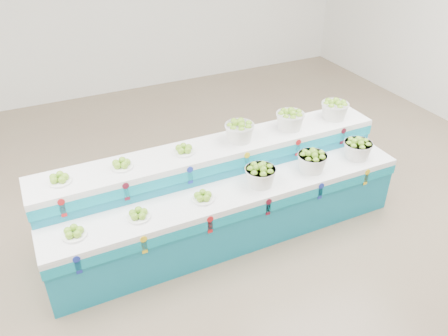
{
  "coord_description": "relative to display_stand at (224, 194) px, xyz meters",
  "views": [
    {
      "loc": [
        -1.59,
        -3.5,
        3.58
      ],
      "look_at": [
        0.23,
        0.31,
        0.87
      ],
      "focal_mm": 36.41,
      "sensor_mm": 36.0,
      "label": 1
    }
  ],
  "objects": [
    {
      "name": "plate_upper_right",
      "position": [
        -0.37,
        0.25,
        0.56
      ],
      "size": [
        0.24,
        0.24,
        0.1
      ],
      "primitive_type": "cylinder",
      "rotation": [
        0.0,
        0.0,
        0.0
      ],
      "color": "white",
      "rests_on": "display_stand"
    },
    {
      "name": "ground",
      "position": [
        -0.23,
        -0.31,
        -0.51
      ],
      "size": [
        10.0,
        10.0,
        0.0
      ],
      "primitive_type": "plane",
      "color": "#745F4A",
      "rests_on": "ground"
    },
    {
      "name": "basket_upper_mid",
      "position": [
        1.0,
        0.26,
        0.63
      ],
      "size": [
        0.34,
        0.34,
        0.25
      ],
      "primitive_type": null,
      "rotation": [
        0.0,
        0.0,
        0.0
      ],
      "color": "silver",
      "rests_on": "display_stand"
    },
    {
      "name": "plate_lower_left",
      "position": [
        -1.69,
        -0.26,
        0.26
      ],
      "size": [
        0.24,
        0.24,
        0.1
      ],
      "primitive_type": "cylinder",
      "rotation": [
        0.0,
        0.0,
        0.0
      ],
      "color": "white",
      "rests_on": "display_stand"
    },
    {
      "name": "basket_lower_left",
      "position": [
        0.32,
        -0.26,
        0.33
      ],
      "size": [
        0.34,
        0.34,
        0.25
      ],
      "primitive_type": null,
      "rotation": [
        0.0,
        0.0,
        0.0
      ],
      "color": "silver",
      "rests_on": "display_stand"
    },
    {
      "name": "plate_upper_left",
      "position": [
        -1.69,
        0.25,
        0.56
      ],
      "size": [
        0.24,
        0.24,
        0.1
      ],
      "primitive_type": "cylinder",
      "rotation": [
        0.0,
        0.0,
        0.0
      ],
      "color": "white",
      "rests_on": "display_stand"
    },
    {
      "name": "display_stand",
      "position": [
        0.0,
        0.0,
        0.0
      ],
      "size": [
        4.12,
        1.06,
        1.02
      ],
      "primitive_type": null,
      "rotation": [
        0.0,
        0.0,
        0.0
      ],
      "color": "teal",
      "rests_on": "ground"
    },
    {
      "name": "basket_lower_right",
      "position": [
        1.65,
        -0.25,
        0.33
      ],
      "size": [
        0.34,
        0.34,
        0.25
      ],
      "primitive_type": null,
      "rotation": [
        0.0,
        0.0,
        0.0
      ],
      "color": "silver",
      "rests_on": "display_stand"
    },
    {
      "name": "plate_lower_right",
      "position": [
        -0.37,
        -0.26,
        0.26
      ],
      "size": [
        0.24,
        0.24,
        0.1
      ],
      "primitive_type": "cylinder",
      "rotation": [
        0.0,
        0.0,
        0.0
      ],
      "color": "white",
      "rests_on": "display_stand"
    },
    {
      "name": "plate_lower_mid",
      "position": [
        -1.06,
        -0.26,
        0.26
      ],
      "size": [
        0.24,
        0.24,
        0.1
      ],
      "primitive_type": "cylinder",
      "rotation": [
        0.0,
        0.0,
        0.0
      ],
      "color": "white",
      "rests_on": "display_stand"
    },
    {
      "name": "basket_upper_left",
      "position": [
        0.32,
        0.26,
        0.63
      ],
      "size": [
        0.34,
        0.34,
        0.25
      ],
      "primitive_type": null,
      "rotation": [
        0.0,
        0.0,
        0.0
      ],
      "color": "silver",
      "rests_on": "display_stand"
    },
    {
      "name": "basket_lower_mid",
      "position": [
        1.0,
        -0.25,
        0.33
      ],
      "size": [
        0.34,
        0.34,
        0.25
      ],
      "primitive_type": null,
      "rotation": [
        0.0,
        0.0,
        0.0
      ],
      "color": "silver",
      "rests_on": "display_stand"
    },
    {
      "name": "basket_upper_right",
      "position": [
        1.65,
        0.26,
        0.63
      ],
      "size": [
        0.34,
        0.34,
        0.25
      ],
      "primitive_type": null,
      "rotation": [
        0.0,
        0.0,
        0.0
      ],
      "color": "silver",
      "rests_on": "display_stand"
    },
    {
      "name": "plate_upper_mid",
      "position": [
        -1.06,
        0.25,
        0.56
      ],
      "size": [
        0.24,
        0.24,
        0.1
      ],
      "primitive_type": "cylinder",
      "rotation": [
        0.0,
        0.0,
        0.0
      ],
      "color": "white",
      "rests_on": "display_stand"
    }
  ]
}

